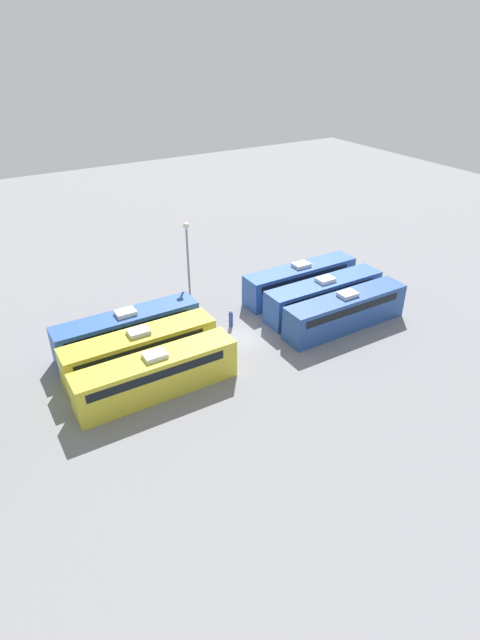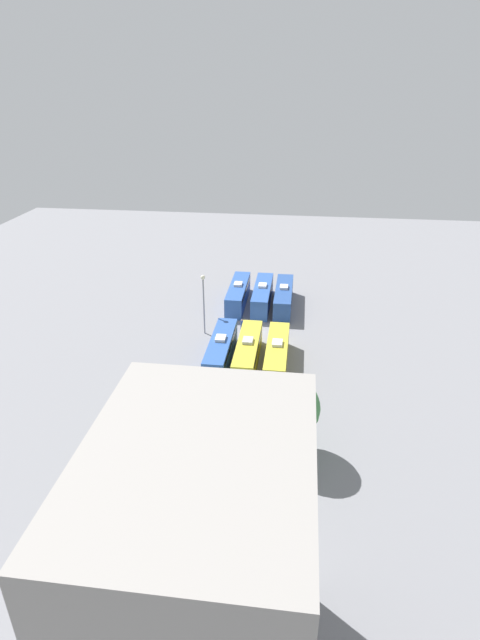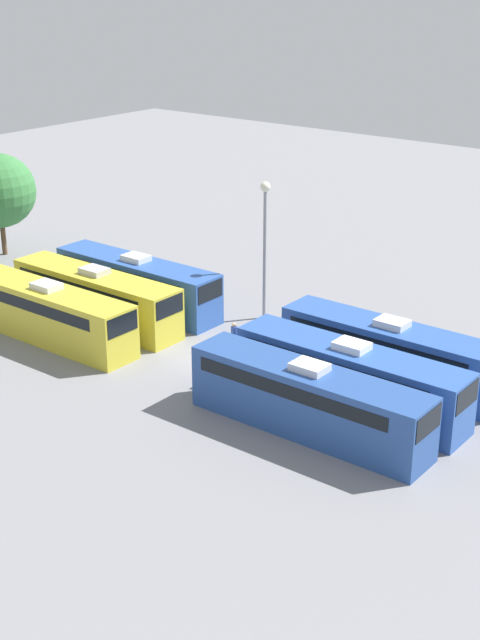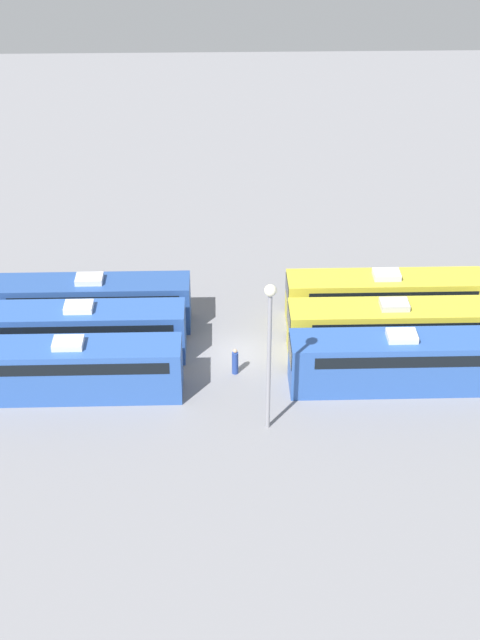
{
  "view_description": "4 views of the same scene",
  "coord_description": "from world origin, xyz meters",
  "px_view_note": "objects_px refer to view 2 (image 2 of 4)",
  "views": [
    {
      "loc": [
        -31.15,
        18.71,
        22.99
      ],
      "look_at": [
        -0.97,
        0.5,
        2.32
      ],
      "focal_mm": 28.0,
      "sensor_mm": 36.0,
      "label": 1
    },
    {
      "loc": [
        -5.6,
        60.88,
        31.24
      ],
      "look_at": [
        1.9,
        1.84,
        2.55
      ],
      "focal_mm": 28.0,
      "sensor_mm": 36.0,
      "label": 2
    },
    {
      "loc": [
        -33.92,
        -28.8,
        19.97
      ],
      "look_at": [
        0.66,
        -1.71,
        2.52
      ],
      "focal_mm": 50.0,
      "sensor_mm": 36.0,
      "label": 3
    },
    {
      "loc": [
        43.21,
        -1.2,
        28.89
      ],
      "look_at": [
        1.45,
        -0.01,
        3.22
      ],
      "focal_mm": 50.0,
      "sensor_mm": 36.0,
      "label": 4
    }
  ],
  "objects_px": {
    "bus_2": "(238,294)",
    "tree_0": "(289,408)",
    "worker_person": "(242,325)",
    "bus_3": "(277,355)",
    "tree_1": "(252,402)",
    "bus_4": "(248,352)",
    "bus_5": "(221,350)",
    "light_pole": "(203,295)",
    "tree_4": "(172,401)",
    "tree_3": "(199,409)",
    "tree_2": "(223,411)",
    "bus_1": "(262,295)",
    "bus_0": "(284,297)",
    "depot_building": "(203,581)"
  },
  "relations": [
    {
      "from": "bus_2",
      "to": "light_pole",
      "type": "distance_m",
      "value": 11.59
    },
    {
      "from": "bus_3",
      "to": "tree_1",
      "type": "height_order",
      "value": "tree_1"
    },
    {
      "from": "worker_person",
      "to": "tree_1",
      "type": "relative_size",
      "value": 0.22
    },
    {
      "from": "tree_2",
      "to": "tree_4",
      "type": "relative_size",
      "value": 0.77
    },
    {
      "from": "worker_person",
      "to": "depot_building",
      "type": "height_order",
      "value": "depot_building"
    },
    {
      "from": "tree_2",
      "to": "depot_building",
      "type": "distance_m",
      "value": 21.27
    },
    {
      "from": "bus_2",
      "to": "bus_3",
      "type": "bearing_deg",
      "value": 111.24
    },
    {
      "from": "tree_1",
      "to": "tree_4",
      "type": "relative_size",
      "value": 0.96
    },
    {
      "from": "tree_2",
      "to": "bus_1",
      "type": "bearing_deg",
      "value": -91.45
    },
    {
      "from": "worker_person",
      "to": "tree_3",
      "type": "height_order",
      "value": "tree_3"
    },
    {
      "from": "bus_3",
      "to": "tree_0",
      "type": "relative_size",
      "value": 1.56
    },
    {
      "from": "light_pole",
      "to": "tree_3",
      "type": "bearing_deg",
      "value": 99.99
    },
    {
      "from": "bus_2",
      "to": "tree_0",
      "type": "bearing_deg",
      "value": 105.15
    },
    {
      "from": "tree_4",
      "to": "depot_building",
      "type": "height_order",
      "value": "depot_building"
    },
    {
      "from": "worker_person",
      "to": "light_pole",
      "type": "relative_size",
      "value": 0.19
    },
    {
      "from": "bus_4",
      "to": "worker_person",
      "type": "bearing_deg",
      "value": -78.6
    },
    {
      "from": "light_pole",
      "to": "tree_2",
      "type": "height_order",
      "value": "light_pole"
    },
    {
      "from": "worker_person",
      "to": "tree_0",
      "type": "height_order",
      "value": "tree_0"
    },
    {
      "from": "bus_5",
      "to": "light_pole",
      "type": "xyz_separation_m",
      "value": [
        3.45,
        -7.37,
        3.97
      ]
    },
    {
      "from": "tree_2",
      "to": "worker_person",
      "type": "bearing_deg",
      "value": -87.07
    },
    {
      "from": "bus_0",
      "to": "bus_5",
      "type": "height_order",
      "value": "same"
    },
    {
      "from": "bus_4",
      "to": "bus_5",
      "type": "xyz_separation_m",
      "value": [
        3.31,
        -0.18,
        0.0
      ]
    },
    {
      "from": "bus_3",
      "to": "tree_1",
      "type": "bearing_deg",
      "value": 84.11
    },
    {
      "from": "tree_2",
      "to": "bus_4",
      "type": "bearing_deg",
      "value": -92.3
    },
    {
      "from": "bus_0",
      "to": "bus_2",
      "type": "distance_m",
      "value": 7.0
    },
    {
      "from": "bus_1",
      "to": "tree_4",
      "type": "xyz_separation_m",
      "value": [
        5.47,
        33.29,
        3.13
      ]
    },
    {
      "from": "bus_4",
      "to": "light_pole",
      "type": "distance_m",
      "value": 10.88
    },
    {
      "from": "bus_1",
      "to": "light_pole",
      "type": "distance_m",
      "value": 13.07
    },
    {
      "from": "bus_5",
      "to": "bus_3",
      "type": "bearing_deg",
      "value": 177.18
    },
    {
      "from": "worker_person",
      "to": "tree_0",
      "type": "distance_m",
      "value": 25.66
    },
    {
      "from": "bus_1",
      "to": "tree_2",
      "type": "distance_m",
      "value": 32.96
    },
    {
      "from": "tree_2",
      "to": "tree_3",
      "type": "bearing_deg",
      "value": 25.04
    },
    {
      "from": "light_pole",
      "to": "tree_3",
      "type": "relative_size",
      "value": 1.27
    },
    {
      "from": "worker_person",
      "to": "light_pole",
      "type": "bearing_deg",
      "value": 17.7
    },
    {
      "from": "tree_4",
      "to": "worker_person",
      "type": "bearing_deg",
      "value": -97.89
    },
    {
      "from": "bus_4",
      "to": "light_pole",
      "type": "height_order",
      "value": "light_pole"
    },
    {
      "from": "bus_0",
      "to": "bus_1",
      "type": "height_order",
      "value": "same"
    },
    {
      "from": "bus_0",
      "to": "light_pole",
      "type": "relative_size",
      "value": 1.41
    },
    {
      "from": "tree_4",
      "to": "tree_3",
      "type": "bearing_deg",
      "value": 168.57
    },
    {
      "from": "bus_0",
      "to": "tree_1",
      "type": "bearing_deg",
      "value": 87.41
    },
    {
      "from": "worker_person",
      "to": "tree_0",
      "type": "relative_size",
      "value": 0.21
    },
    {
      "from": "light_pole",
      "to": "tree_2",
      "type": "bearing_deg",
      "value": 105.26
    },
    {
      "from": "bus_5",
      "to": "tree_2",
      "type": "relative_size",
      "value": 2.05
    },
    {
      "from": "bus_3",
      "to": "tree_3",
      "type": "relative_size",
      "value": 1.79
    },
    {
      "from": "light_pole",
      "to": "tree_0",
      "type": "xyz_separation_m",
      "value": [
        -12.2,
        22.69,
        -0.81
      ]
    },
    {
      "from": "bus_5",
      "to": "tree_2",
      "type": "xyz_separation_m",
      "value": [
        -2.71,
        15.2,
        2.15
      ]
    },
    {
      "from": "bus_4",
      "to": "bus_5",
      "type": "bearing_deg",
      "value": -3.1
    },
    {
      "from": "bus_0",
      "to": "bus_4",
      "type": "height_order",
      "value": "same"
    },
    {
      "from": "depot_building",
      "to": "bus_2",
      "type": "bearing_deg",
      "value": -84.41
    },
    {
      "from": "worker_person",
      "to": "bus_1",
      "type": "bearing_deg",
      "value": -103.3
    }
  ]
}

